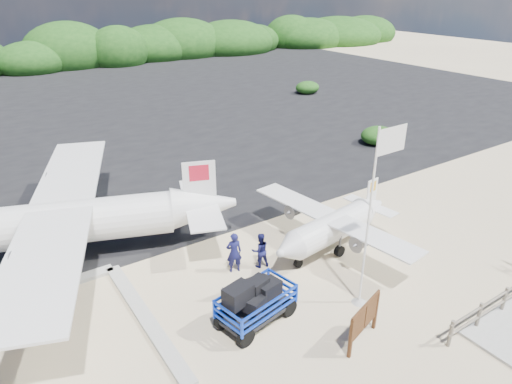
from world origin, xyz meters
TOP-DOWN VIEW (x-y plane):
  - ground at (0.00, 0.00)m, footprint 160.00×160.00m
  - asphalt_apron at (0.00, 30.00)m, footprint 90.00×50.00m
  - vegetation_band at (0.00, 55.00)m, footprint 124.00×8.00m
  - fence at (6.00, -5.00)m, footprint 6.40×2.00m
  - baggage_cart at (-1.40, -0.67)m, footprint 3.10×2.14m
  - flagpole at (2.22, -1.89)m, footprint 1.31×0.57m
  - signboard at (0.86, -3.36)m, footprint 1.86×0.72m
  - crew_a at (-0.48, 2.26)m, footprint 0.72×0.57m
  - crew_b at (0.56, 1.98)m, footprint 0.83×0.72m
  - aircraft_large at (16.83, 19.35)m, footprint 20.31×20.31m

SIDE VIEW (x-z plane):
  - ground at x=0.00m, z-range 0.00..0.00m
  - asphalt_apron at x=0.00m, z-range -0.02..0.02m
  - vegetation_band at x=0.00m, z-range -2.20..2.20m
  - fence at x=6.00m, z-range -0.55..0.55m
  - baggage_cart at x=-1.40m, z-range -0.71..0.71m
  - flagpole at x=2.22m, z-range -3.26..3.26m
  - signboard at x=0.86m, z-range -0.78..0.78m
  - aircraft_large at x=16.83m, z-range -2.37..2.37m
  - crew_b at x=0.56m, z-range 0.00..1.48m
  - crew_a at x=-0.48m, z-range 0.00..1.71m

